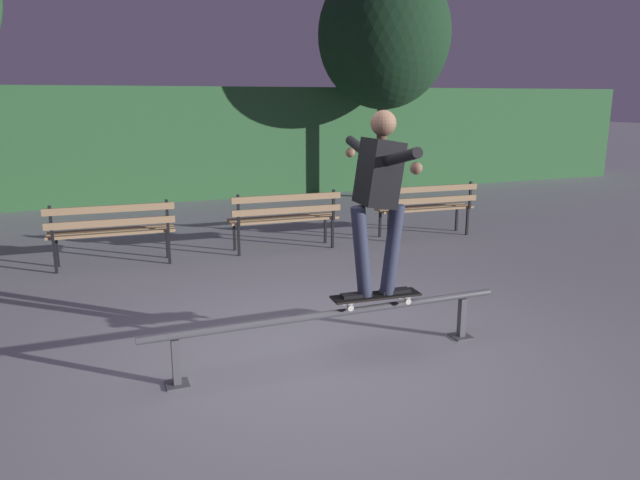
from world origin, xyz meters
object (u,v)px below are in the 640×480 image
grind_rail (332,321)px  park_bench_right_center (285,214)px  park_bench_rightmost (427,204)px  park_bench_left_center (112,227)px  skateboarder (379,188)px  tree_far_right (384,36)px  skateboard (376,296)px

grind_rail → park_bench_right_center: 3.77m
park_bench_rightmost → park_bench_left_center: bearing=180.0°
park_bench_right_center → park_bench_left_center: bearing=180.0°
skateboarder → tree_far_right: tree_far_right is taller
park_bench_left_center → park_bench_right_center: size_ratio=1.00×
grind_rail → skateboarder: 1.17m
skateboard → tree_far_right: tree_far_right is taller
skateboard → park_bench_left_center: (-1.99, 3.68, 0.02)m
park_bench_rightmost → tree_far_right: 4.87m
park_bench_right_center → grind_rail: bearing=-102.1°
skateboard → park_bench_left_center: bearing=118.4°
park_bench_left_center → skateboard: bearing=-61.6°
skateboarder → park_bench_left_center: size_ratio=0.96×
skateboarder → park_bench_rightmost: (2.76, 3.68, -0.91)m
grind_rail → tree_far_right: 9.11m
skateboard → tree_far_right: size_ratio=0.16×
park_bench_left_center → park_bench_rightmost: size_ratio=1.00×
park_bench_right_center → park_bench_rightmost: bearing=0.0°
park_bench_left_center → tree_far_right: tree_far_right is taller
grind_rail → park_bench_rightmost: park_bench_rightmost is taller
skateboarder → tree_far_right: bearing=62.6°
skateboard → skateboarder: size_ratio=0.51×
skateboard → park_bench_rightmost: park_bench_rightmost is taller
skateboarder → park_bench_left_center: 4.29m
grind_rail → skateboard: size_ratio=4.02×
grind_rail → skateboarder: size_ratio=2.04×
park_bench_right_center → park_bench_rightmost: 2.38m
park_bench_left_center → park_bench_rightmost: (4.75, 0.00, 0.00)m
grind_rail → skateboarder: (0.41, -0.00, 1.10)m
park_bench_left_center → tree_far_right: (5.84, 3.74, 2.93)m
park_bench_right_center → park_bench_rightmost: same height
grind_rail → tree_far_right: tree_far_right is taller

